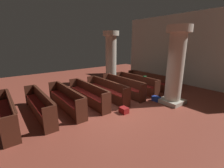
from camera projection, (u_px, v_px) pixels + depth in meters
name	position (u px, v px, depth m)	size (l,w,h in m)	color
ground_plane	(112.00, 105.00, 6.95)	(19.20, 19.20, 0.00)	brown
back_wall	(187.00, 50.00, 9.93)	(10.00, 0.16, 4.50)	beige
pew_row_0	(148.00, 80.00, 9.53)	(3.00, 0.46, 0.88)	#4C2316
pew_row_1	(136.00, 83.00, 8.91)	(3.00, 0.46, 0.88)	#4C2316
pew_row_2	(122.00, 86.00, 8.30)	(3.00, 0.47, 0.88)	#4C2316
pew_row_3	(106.00, 89.00, 7.69)	(3.00, 0.46, 0.88)	#4C2316
pew_row_4	(88.00, 93.00, 7.08)	(3.00, 0.46, 0.88)	#4C2316
pew_row_5	(66.00, 98.00, 6.47)	(3.00, 0.47, 0.88)	#4C2316
pew_row_6	(39.00, 104.00, 5.85)	(3.00, 0.46, 0.88)	#4C2316
pew_row_7	(6.00, 111.00, 5.24)	(3.00, 0.46, 0.88)	#4C2316
pillar_aisle_side	(176.00, 65.00, 6.75)	(1.03, 1.03, 3.41)	#B6AD9A
pillar_far_side	(111.00, 57.00, 10.30)	(1.03, 1.03, 3.41)	#B6AD9A
lectern	(170.00, 79.00, 9.78)	(0.48, 0.45, 1.08)	#411E13
hymn_book	(145.00, 76.00, 8.56)	(0.14, 0.20, 0.03)	#194723
kneeler_box_blue	(156.00, 99.00, 7.41)	(0.36, 0.25, 0.23)	navy
kneeler_box_red	(124.00, 110.00, 6.17)	(0.34, 0.28, 0.23)	maroon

